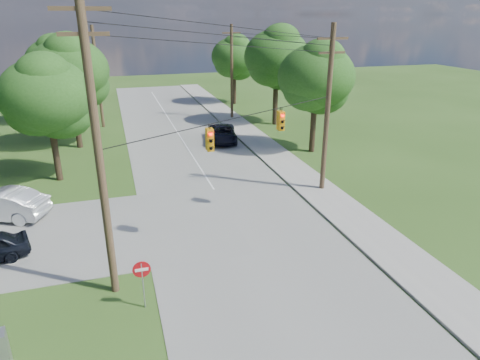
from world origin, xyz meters
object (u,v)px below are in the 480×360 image
object	(u,v)px
pole_north_e	(232,72)
car_main_north	(223,134)
do_not_enter_sign	(142,274)
car_cross_silver	(1,205)
pole_north_w	(98,77)
pole_ne	(328,108)
pole_sw	(98,150)

from	to	relation	value
pole_north_e	car_main_north	bearing A→B (deg)	-110.90
do_not_enter_sign	car_main_north	bearing A→B (deg)	68.34
car_main_north	car_cross_silver	bearing A→B (deg)	-132.30
pole_north_w	pole_ne	bearing A→B (deg)	-57.71
pole_north_e	car_cross_silver	xyz separation A→B (m)	(-19.44, -20.70, -4.25)
car_main_north	do_not_enter_sign	size ratio (longest dim) A/B	2.47
pole_sw	pole_ne	distance (m)	15.51
pole_sw	car_main_north	size ratio (longest dim) A/B	2.31
pole_sw	pole_north_w	size ratio (longest dim) A/B	1.20
pole_ne	do_not_enter_sign	world-z (taller)	pole_ne
pole_north_e	car_main_north	distance (m)	10.49
car_cross_silver	do_not_enter_sign	bearing A→B (deg)	57.88
car_cross_silver	do_not_enter_sign	world-z (taller)	do_not_enter_sign
pole_sw	pole_north_e	distance (m)	32.55
pole_north_w	car_main_north	bearing A→B (deg)	-40.29
pole_ne	pole_north_w	world-z (taller)	pole_ne
pole_north_e	pole_north_w	bearing A→B (deg)	180.00
car_main_north	do_not_enter_sign	distance (m)	23.97
pole_north_e	car_cross_silver	world-z (taller)	pole_north_e
do_not_enter_sign	car_cross_silver	bearing A→B (deg)	124.47
pole_ne	pole_north_w	distance (m)	26.03
pole_sw	car_cross_silver	bearing A→B (deg)	123.72
pole_sw	pole_north_w	world-z (taller)	pole_sw
pole_north_w	car_cross_silver	size ratio (longest dim) A/B	1.93
car_cross_silver	car_main_north	size ratio (longest dim) A/B	0.99
pole_ne	pole_north_e	xyz separation A→B (m)	(-0.00, 22.00, -0.34)
pole_sw	car_main_north	bearing A→B (deg)	63.99
pole_ne	do_not_enter_sign	distance (m)	15.88
pole_north_w	do_not_enter_sign	world-z (taller)	pole_north_w
pole_ne	car_cross_silver	xyz separation A→B (m)	(-19.44, 1.30, -4.58)
pole_sw	pole_ne	size ratio (longest dim) A/B	1.14
pole_north_w	car_main_north	size ratio (longest dim) A/B	1.92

